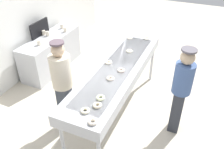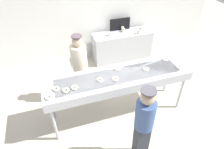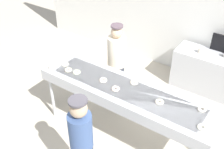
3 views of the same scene
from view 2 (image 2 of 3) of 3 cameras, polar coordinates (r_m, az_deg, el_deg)
The scene contains 22 objects.
ground_plane at distance 4.60m, azimuth 1.64°, elevation -10.76°, with size 16.00×16.00×0.00m, color beige.
back_wall at distance 5.88m, azimuth -7.02°, elevation 17.70°, with size 8.00×0.12×2.90m, color white.
fryer_conveyor at distance 3.93m, azimuth 1.89°, elevation -1.35°, with size 2.95×0.75×1.07m.
sugar_donut_0 at distance 3.63m, azimuth -10.88°, elevation -3.73°, with size 0.12×0.12×0.04m, color #ECF2C2.
sugar_donut_1 at distance 3.74m, azimuth -3.56°, elevation -1.53°, with size 0.12×0.12×0.04m, color #F6E4CD.
sugar_donut_2 at distance 3.55m, azimuth -18.01°, elevation -6.37°, with size 0.12×0.12×0.04m, color #F1E1C8.
sugar_donut_3 at distance 4.01m, azimuth 1.63°, elevation 1.71°, with size 0.12×0.12×0.04m, color #FEEDCF.
sugar_donut_4 at distance 4.45m, azimuth 15.22°, elevation 4.31°, with size 0.12×0.12×0.04m, color white.
sugar_donut_5 at distance 3.68m, azimuth -16.06°, elevation -4.02°, with size 0.12×0.12×0.04m, color #F8EEC8.
sugar_donut_6 at distance 3.75m, azimuth 0.98°, elevation -1.32°, with size 0.12×0.12×0.04m, color #FCE0CC.
sugar_donut_7 at distance 4.06m, azimuth 9.87°, elevation 1.56°, with size 0.12×0.12×0.04m, color #F5EACD.
sugar_donut_8 at distance 4.29m, azimuth 18.88°, elevation 2.12°, with size 0.12×0.12×0.04m, color white.
sugar_donut_9 at distance 3.60m, azimuth -13.33°, elevation -4.53°, with size 0.12×0.12×0.04m, color #FBE8C4.
worker_baker at distance 4.37m, azimuth -9.28°, elevation 2.54°, with size 0.34×0.34×1.69m.
customer_waiting at distance 3.27m, azimuth 9.23°, elevation -13.82°, with size 0.31×0.31×1.63m.
prep_counter at distance 6.15m, azimuth 2.97°, elevation 8.37°, with size 1.79×0.58×0.85m, color #B7BABF.
paper_cup_0 at distance 5.76m, azimuth -0.72°, elevation 11.68°, with size 0.08×0.08×0.11m, color beige.
paper_cup_1 at distance 5.94m, azimuth 7.67°, elevation 12.18°, with size 0.08×0.08×0.11m, color beige.
paper_cup_2 at distance 6.12m, azimuth 3.06°, elevation 13.28°, with size 0.08×0.08×0.11m, color beige.
paper_cup_3 at distance 6.17m, azimuth 8.30°, elevation 13.13°, with size 0.08×0.08×0.11m, color beige.
paper_cup_4 at distance 6.01m, azimuth 3.38°, elevation 12.78°, with size 0.08×0.08×0.11m, color beige.
menu_display at distance 6.08m, azimuth 2.33°, elevation 14.42°, with size 0.63×0.04×0.36m, color black.
Camera 2 is at (-1.08, -2.84, 3.46)m, focal length 31.41 mm.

